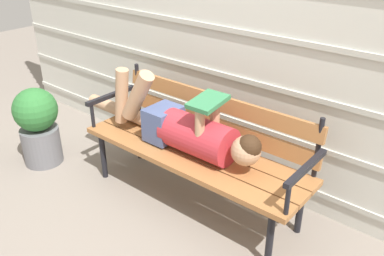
{
  "coord_description": "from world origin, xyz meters",
  "views": [
    {
      "loc": [
        1.57,
        -1.79,
        1.86
      ],
      "look_at": [
        0.0,
        0.11,
        0.61
      ],
      "focal_mm": 38.34,
      "sensor_mm": 36.0,
      "label": 1
    }
  ],
  "objects": [
    {
      "name": "park_bench",
      "position": [
        0.0,
        0.18,
        0.47
      ],
      "size": [
        1.7,
        0.52,
        0.83
      ],
      "color": "#9E6638",
      "rests_on": "ground"
    },
    {
      "name": "potted_plant",
      "position": [
        -1.34,
        -0.27,
        0.35
      ],
      "size": [
        0.36,
        0.36,
        0.67
      ],
      "color": "slate",
      "rests_on": "ground"
    },
    {
      "name": "house_siding",
      "position": [
        0.0,
        0.6,
        1.18
      ],
      "size": [
        5.26,
        0.08,
        2.36
      ],
      "color": "beige",
      "rests_on": "ground"
    },
    {
      "name": "ground_plane",
      "position": [
        0.0,
        0.0,
        0.0
      ],
      "size": [
        12.0,
        12.0,
        0.0
      ],
      "primitive_type": "plane",
      "color": "gray"
    },
    {
      "name": "reclining_person",
      "position": [
        -0.08,
        0.1,
        0.58
      ],
      "size": [
        1.68,
        0.27,
        0.52
      ],
      "color": "#B72D38"
    }
  ]
}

